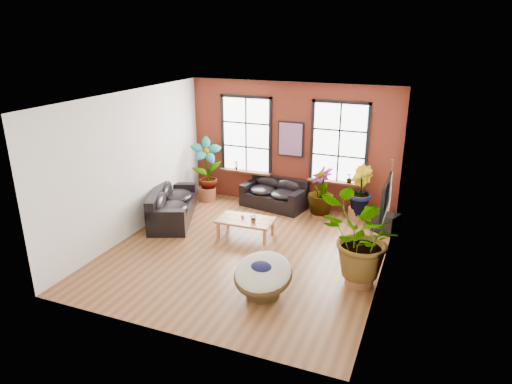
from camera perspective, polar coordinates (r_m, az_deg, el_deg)
room at (r=10.05m, az=-0.96°, el=1.86°), size 6.04×6.54×3.54m
sofa_back at (r=13.04m, az=2.37°, el=-0.27°), size 1.94×1.19×0.83m
sofa_left at (r=12.32m, az=-10.64°, el=-1.65°), size 1.75×2.48×0.91m
coffee_table at (r=11.19m, az=-1.31°, el=-3.66°), size 1.39×0.83×0.52m
papasan_chair at (r=8.77m, az=0.87°, el=-10.33°), size 1.19×1.21×0.85m
poster at (r=12.75m, az=4.36°, el=6.60°), size 0.74×0.06×0.98m
tv_wall_unit at (r=9.86m, az=16.02°, el=-0.55°), size 0.13×1.86×1.20m
media_box at (r=11.93m, az=15.91°, el=-3.69°), size 0.72×0.67×0.48m
pot_back_left at (r=13.70m, az=-6.12°, el=-0.19°), size 0.70×0.70×0.39m
pot_back_right at (r=12.54m, az=12.48°, el=-2.59°), size 0.49×0.49×0.33m
pot_right_wall at (r=9.46m, az=12.80°, el=-10.02°), size 0.73×0.73×0.42m
pot_mid at (r=12.48m, az=8.00°, el=-2.46°), size 0.54×0.54×0.32m
floor_plant_back_left at (r=13.43m, az=-6.19°, el=3.12°), size 1.10×1.00×1.74m
floor_plant_back_right at (r=12.34m, az=12.82°, el=0.21°), size 0.86×0.92×1.32m
floor_plant_right_wall at (r=9.08m, az=12.92°, el=-5.75°), size 1.99×2.00×1.68m
floor_plant_mid at (r=12.23m, az=8.13°, el=0.17°), size 1.00×1.00×1.28m
table_plant at (r=10.94m, az=-0.28°, el=-3.29°), size 0.23×0.21×0.23m
sill_plant_left at (r=13.50m, az=-2.50°, el=3.38°), size 0.17×0.17×0.27m
sill_plant_right at (r=12.55m, az=11.59°, el=1.71°), size 0.19×0.19×0.27m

